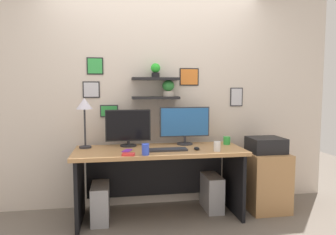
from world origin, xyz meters
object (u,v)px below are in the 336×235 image
(desk, at_px, (159,166))
(computer_tower_left, at_px, (100,203))
(coffee_mug, at_px, (227,141))
(desk_lamp, at_px, (84,108))
(drawer_cabinet, at_px, (265,181))
(cell_phone, at_px, (127,151))
(computer_tower_right, at_px, (212,192))
(computer_mouse, at_px, (197,149))
(monitor_right, at_px, (185,124))
(monitor_left, at_px, (128,127))
(water_cup, at_px, (145,149))
(printer, at_px, (266,145))
(scissors_tray, at_px, (128,154))
(pen_cup, at_px, (217,146))
(keyboard, at_px, (166,150))

(desk, relative_size, computer_tower_left, 4.48)
(coffee_mug, bearing_deg, desk_lamp, 178.32)
(drawer_cabinet, xyz_separation_m, computer_tower_left, (-1.86, -0.03, -0.14))
(desk, bearing_deg, computer_tower_left, -174.98)
(computer_tower_left, bearing_deg, cell_phone, -12.98)
(cell_phone, bearing_deg, computer_tower_right, 32.33)
(computer_mouse, bearing_deg, desk_lamp, 165.36)
(monitor_right, distance_m, drawer_cabinet, 1.14)
(desk, xyz_separation_m, monitor_left, (-0.32, 0.16, 0.41))
(coffee_mug, bearing_deg, computer_tower_left, -174.68)
(coffee_mug, height_order, water_cup, water_cup)
(monitor_right, xyz_separation_m, computer_tower_left, (-0.95, -0.22, -0.79))
(monitor_right, xyz_separation_m, printer, (0.91, -0.19, -0.24))
(scissors_tray, bearing_deg, monitor_right, 36.91)
(pen_cup, relative_size, water_cup, 0.91)
(coffee_mug, xyz_separation_m, water_cup, (-0.98, -0.42, 0.01))
(coffee_mug, distance_m, printer, 0.44)
(monitor_right, relative_size, computer_mouse, 6.39)
(desk, distance_m, desk_lamp, 1.02)
(water_cup, relative_size, drawer_cabinet, 0.17)
(monitor_left, bearing_deg, pen_cup, -26.37)
(scissors_tray, bearing_deg, coffee_mug, 20.00)
(keyboard, bearing_deg, monitor_left, 139.24)
(pen_cup, bearing_deg, desk_lamp, 163.34)
(scissors_tray, height_order, water_cup, water_cup)
(monitor_right, distance_m, cell_phone, 0.76)
(water_cup, bearing_deg, desk, 62.53)
(cell_phone, distance_m, drawer_cabinet, 1.63)
(desk, xyz_separation_m, pen_cup, (0.57, -0.28, 0.25))
(pen_cup, height_order, drawer_cabinet, pen_cup)
(cell_phone, xyz_separation_m, scissors_tray, (0.01, -0.22, 0.01))
(cell_phone, bearing_deg, computer_tower_left, -170.94)
(monitor_right, distance_m, pen_cup, 0.54)
(desk_lamp, xyz_separation_m, drawer_cabinet, (2.02, -0.15, -0.85))
(computer_mouse, relative_size, computer_tower_right, 0.22)
(desk_lamp, bearing_deg, monitor_left, 4.42)
(coffee_mug, height_order, printer, coffee_mug)
(pen_cup, bearing_deg, printer, 20.69)
(monitor_right, height_order, coffee_mug, monitor_right)
(monitor_left, distance_m, keyboard, 0.53)
(monitor_right, height_order, drawer_cabinet, monitor_right)
(scissors_tray, bearing_deg, water_cup, -0.48)
(printer, bearing_deg, keyboard, -173.51)
(coffee_mug, distance_m, water_cup, 1.06)
(desk_lamp, height_order, water_cup, desk_lamp)
(monitor_right, xyz_separation_m, computer_mouse, (0.05, -0.34, -0.22))
(printer, xyz_separation_m, computer_tower_right, (-0.61, 0.08, -0.55))
(printer, height_order, computer_tower_right, printer)
(monitor_right, distance_m, computer_tower_right, 0.85)
(monitor_left, relative_size, printer, 1.32)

